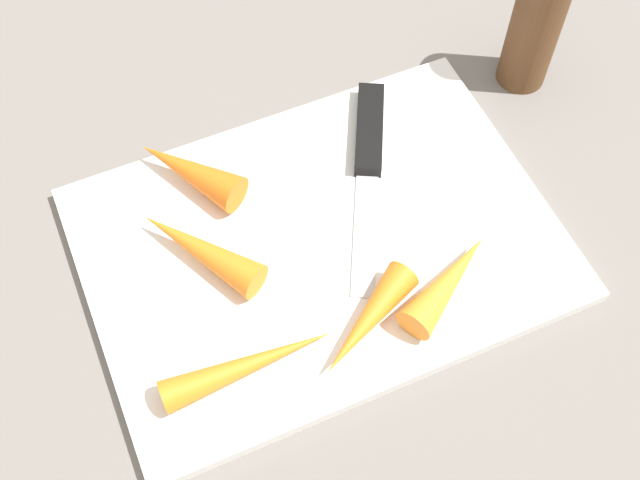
# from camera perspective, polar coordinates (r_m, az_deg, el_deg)

# --- Properties ---
(ground_plane) EXTENTS (1.40, 1.40, 0.00)m
(ground_plane) POSITION_cam_1_polar(r_m,az_deg,el_deg) (0.64, 0.00, -0.55)
(ground_plane) COLOR slate
(cutting_board) EXTENTS (0.36, 0.26, 0.01)m
(cutting_board) POSITION_cam_1_polar(r_m,az_deg,el_deg) (0.63, 0.00, -0.28)
(cutting_board) COLOR white
(cutting_board) RESTS_ON ground_plane
(knife) EXTENTS (0.11, 0.19, 0.01)m
(knife) POSITION_cam_1_polar(r_m,az_deg,el_deg) (0.67, 3.48, 6.90)
(knife) COLOR #B7B7BC
(knife) RESTS_ON cutting_board
(carrot_shortest) EXTENTS (0.08, 0.09, 0.03)m
(carrot_shortest) POSITION_cam_1_polar(r_m,az_deg,el_deg) (0.65, -9.25, 4.87)
(carrot_shortest) COLOR orange
(carrot_shortest) RESTS_ON cutting_board
(carrot_medium) EXTENTS (0.10, 0.07, 0.03)m
(carrot_medium) POSITION_cam_1_polar(r_m,az_deg,el_deg) (0.58, 3.27, -5.82)
(carrot_medium) COLOR orange
(carrot_medium) RESTS_ON cutting_board
(carrot_short) EXTENTS (0.10, 0.07, 0.03)m
(carrot_short) POSITION_cam_1_polar(r_m,az_deg,el_deg) (0.60, 9.09, -2.86)
(carrot_short) COLOR orange
(carrot_short) RESTS_ON cutting_board
(carrot_longest) EXTENTS (0.13, 0.03, 0.02)m
(carrot_longest) POSITION_cam_1_polar(r_m,az_deg,el_deg) (0.57, -5.00, -8.75)
(carrot_longest) COLOR orange
(carrot_longest) RESTS_ON cutting_board
(carrot_long) EXTENTS (0.08, 0.10, 0.03)m
(carrot_long) POSITION_cam_1_polar(r_m,az_deg,el_deg) (0.61, -8.54, -0.61)
(carrot_long) COLOR orange
(carrot_long) RESTS_ON cutting_board
(pepper_grinder) EXTENTS (0.04, 0.04, 0.12)m
(pepper_grinder) POSITION_cam_1_polar(r_m,az_deg,el_deg) (0.72, 14.94, 14.31)
(pepper_grinder) COLOR brown
(pepper_grinder) RESTS_ON ground_plane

